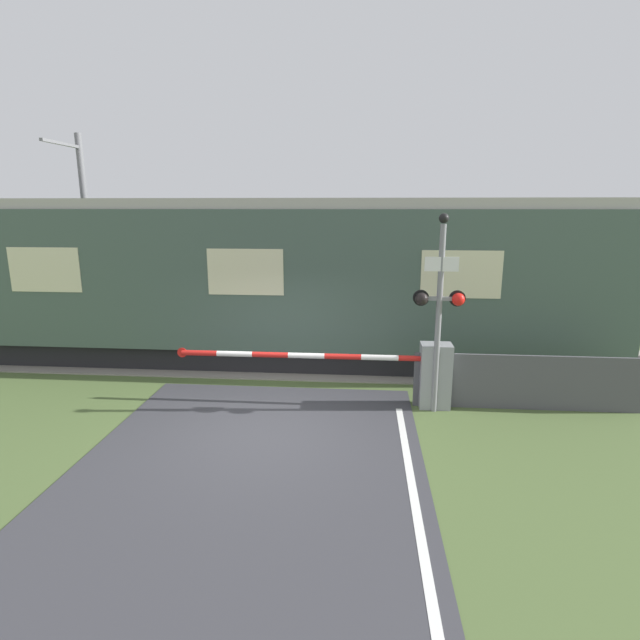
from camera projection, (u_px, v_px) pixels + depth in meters
The scene contains 7 objects.
ground_plane at pixel (267, 427), 9.02m from camera, with size 80.00×80.00×0.00m, color #4C6033.
track_bed at pixel (297, 359), 12.96m from camera, with size 36.00×3.20×0.13m.
train at pixel (258, 280), 12.58m from camera, with size 17.26×2.74×4.08m.
crossing_barrier at pixel (415, 372), 9.84m from camera, with size 5.50×0.44×1.29m.
signal_post at pixel (439, 303), 9.26m from camera, with size 0.97×0.26×3.78m.
catenary_pole at pixel (87, 231), 15.32m from camera, with size 0.20×1.90×6.02m.
roadside_fence at pixel (527, 383), 9.70m from camera, with size 4.38×0.06×1.10m.
Camera 1 is at (1.69, -8.25, 3.89)m, focal length 28.00 mm.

